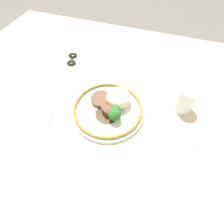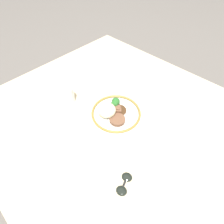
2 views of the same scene
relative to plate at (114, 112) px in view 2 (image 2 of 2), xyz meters
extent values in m
plane|color=#5B5651|center=(-0.05, -0.01, -0.06)|extent=(8.00, 8.00, 0.00)
cube|color=beige|center=(-0.05, -0.01, -0.04)|extent=(1.41, 1.20, 0.04)
cube|color=white|center=(-0.22, -0.01, -0.02)|extent=(0.19, 0.17, 0.00)
cylinder|color=white|center=(-0.01, -0.01, -0.02)|extent=(0.26, 0.26, 0.01)
torus|color=olive|center=(-0.01, -0.01, 0.00)|extent=(0.25, 0.25, 0.01)
ellipsoid|color=beige|center=(0.02, 0.03, 0.02)|extent=(0.09, 0.09, 0.06)
cylinder|color=brown|center=(-0.04, 0.02, 0.00)|extent=(0.08, 0.08, 0.02)
cylinder|color=#472D19|center=(0.00, -0.03, -0.01)|extent=(0.08, 0.08, 0.00)
cube|color=brown|center=(-0.01, -0.02, 0.01)|extent=(0.04, 0.04, 0.03)
cube|color=brown|center=(0.02, -0.02, 0.00)|extent=(0.03, 0.03, 0.02)
cube|color=brown|center=(0.00, -0.02, 0.01)|extent=(0.04, 0.04, 0.03)
cube|color=brown|center=(0.00, -0.02, 0.01)|extent=(0.04, 0.04, 0.03)
cylinder|color=#568442|center=(0.03, -0.04, 0.00)|extent=(0.02, 0.02, 0.02)
sphere|color=#286628|center=(0.03, -0.04, 0.02)|extent=(0.04, 0.04, 0.04)
cylinder|color=#568442|center=(0.03, -0.03, 0.00)|extent=(0.01, 0.01, 0.01)
sphere|color=#286628|center=(0.03, -0.03, 0.02)|extent=(0.04, 0.04, 0.04)
cylinder|color=#568442|center=(0.03, -0.02, 0.00)|extent=(0.01, 0.01, 0.01)
sphere|color=#286628|center=(0.03, -0.02, 0.01)|extent=(0.03, 0.03, 0.03)
cylinder|color=yellow|center=(0.25, 0.10, 0.00)|extent=(0.06, 0.06, 0.05)
cylinder|color=white|center=(0.25, 0.10, 0.02)|extent=(0.07, 0.07, 0.09)
cube|color=silver|center=(-0.20, -0.06, -0.02)|extent=(0.02, 0.12, 0.00)
cube|color=silver|center=(-0.21, 0.04, -0.02)|extent=(0.02, 0.07, 0.00)
cube|color=silver|center=(-0.05, 0.18, -0.02)|extent=(0.13, 0.05, 0.00)
cube|color=silver|center=(0.06, 0.21, -0.02)|extent=(0.10, 0.04, 0.00)
cube|color=silver|center=(0.21, -0.02, -0.02)|extent=(0.10, 0.03, 0.00)
ellipsoid|color=silver|center=(0.30, -0.03, -0.02)|extent=(0.06, 0.03, 0.01)
ellipsoid|color=black|center=(-0.26, 0.20, -0.02)|extent=(0.05, 0.05, 0.01)
ellipsoid|color=black|center=(-0.27, 0.25, -0.02)|extent=(0.05, 0.05, 0.01)
cube|color=black|center=(-0.27, 0.23, -0.01)|extent=(0.02, 0.03, 0.00)
camera|label=1|loc=(0.13, -0.36, 0.49)|focal=28.00mm
camera|label=2|loc=(-0.39, 0.42, 0.66)|focal=28.00mm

